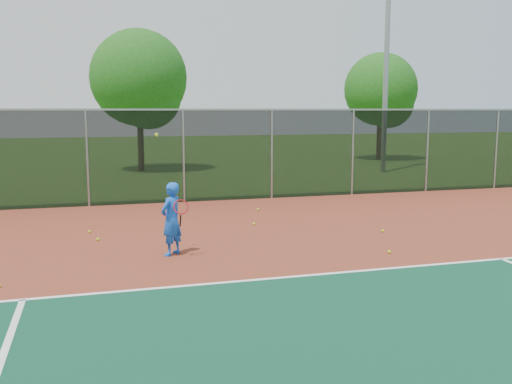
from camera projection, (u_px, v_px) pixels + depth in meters
court_apron at (444, 282)px, 9.99m from camera, size 30.00×20.00×0.02m
fence_back at (272, 153)px, 19.27m from camera, size 30.00×0.06×3.03m
tennis_player at (171, 219)px, 11.74m from camera, size 0.65×0.74×2.52m
practice_ball_0 at (258, 209)px, 17.07m from camera, size 0.07×0.07×0.07m
practice_ball_2 at (98, 239)px, 13.12m from camera, size 0.07×0.07×0.07m
practice_ball_4 at (90, 232)px, 13.95m from camera, size 0.07×0.07×0.07m
practice_ball_5 at (389, 252)px, 11.96m from camera, size 0.07×0.07×0.07m
practice_ball_6 at (383, 231)px, 14.04m from camera, size 0.07×0.07×0.07m
practice_ball_8 at (254, 224)px, 14.88m from camera, size 0.07×0.07×0.07m
floodlight_n at (388, 27)px, 26.76m from camera, size 0.90×0.40×12.23m
tree_back_left at (141, 82)px, 27.74m from camera, size 4.71×4.71×6.92m
tree_back_mid at (382, 93)px, 34.23m from camera, size 4.37×4.37×6.42m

